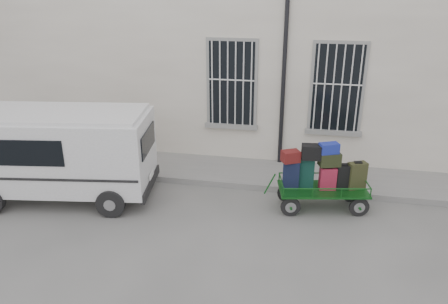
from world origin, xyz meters
The scene contains 5 objects.
ground centered at (0.00, 0.00, 0.00)m, with size 80.00×80.00×0.00m, color #60605B.
building centered at (0.00, 5.50, 3.00)m, with size 24.00×5.15×6.00m.
sidewalk centered at (0.00, 2.20, 0.07)m, with size 24.00×1.70×0.15m, color gray.
luggage_cart centered at (2.02, 0.77, 0.79)m, with size 2.31×1.21×1.57m.
van centered at (-3.89, 0.19, 1.20)m, with size 4.37×2.35×2.10m.
Camera 1 is at (1.54, -8.19, 4.85)m, focal length 35.00 mm.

